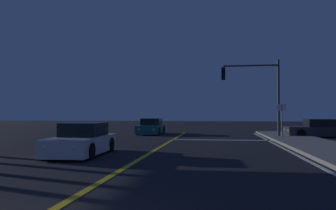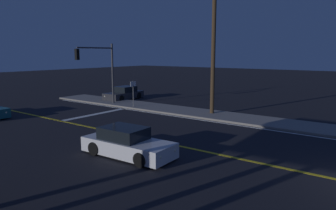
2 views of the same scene
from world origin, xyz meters
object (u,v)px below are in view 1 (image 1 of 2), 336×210
(car_distant_tail_charcoal, at_px, (317,129))
(traffic_signal_near_right, at_px, (257,86))
(car_parked_curb_white, at_px, (82,141))
(car_mid_block_teal, at_px, (151,127))
(street_sign_corner, at_px, (282,116))

(car_distant_tail_charcoal, relative_size, traffic_signal_near_right, 0.80)
(car_parked_curb_white, distance_m, car_mid_block_teal, 14.94)
(car_distant_tail_charcoal, height_order, car_mid_block_teal, same)
(car_distant_tail_charcoal, relative_size, car_parked_curb_white, 0.98)
(car_distant_tail_charcoal, distance_m, street_sign_corner, 5.58)
(car_parked_curb_white, distance_m, street_sign_corner, 12.88)
(car_mid_block_teal, height_order, traffic_signal_near_right, traffic_signal_near_right)
(car_mid_block_teal, relative_size, traffic_signal_near_right, 0.82)
(car_mid_block_teal, xyz_separation_m, traffic_signal_near_right, (8.38, -3.63, 3.16))
(car_parked_curb_white, height_order, traffic_signal_near_right, traffic_signal_near_right)
(traffic_signal_near_right, relative_size, street_sign_corner, 2.34)
(car_distant_tail_charcoal, xyz_separation_m, traffic_signal_near_right, (-4.50, -1.56, 3.16))
(car_distant_tail_charcoal, bearing_deg, car_mid_block_teal, 78.02)
(traffic_signal_near_right, bearing_deg, car_parked_curb_white, 53.29)
(car_parked_curb_white, xyz_separation_m, car_mid_block_teal, (0.05, 14.94, 0.00))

